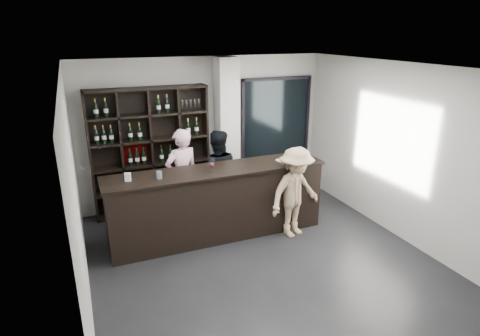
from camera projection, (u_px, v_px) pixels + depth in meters
name	position (u px, v px, depth m)	size (l,w,h in m)	color
floor	(264.00, 263.00, 6.12)	(5.00, 5.50, 0.01)	black
wine_shelf	(151.00, 152.00, 7.54)	(2.20, 0.35, 2.40)	black
structural_column	(227.00, 132.00, 7.92)	(0.40, 0.40, 2.90)	silver
glass_panel	(276.00, 127.00, 8.57)	(1.60, 0.08, 2.10)	black
tasting_counter	(218.00, 203.00, 6.75)	(3.68, 0.76, 1.22)	black
taster_pink	(182.00, 177.00, 7.17)	(0.64, 0.42, 1.76)	#EAB0C3
taster_black	(217.00, 174.00, 7.42)	(0.81, 0.63, 1.67)	black
customer	(295.00, 192.00, 6.72)	(1.01, 0.58, 1.57)	tan
wine_glass	(212.00, 166.00, 6.39)	(0.08, 0.08, 0.18)	white
spit_cup	(159.00, 175.00, 6.12)	(0.09, 0.09, 0.11)	#A4B5C2
napkin_stack	(280.00, 160.00, 6.96)	(0.12, 0.12, 0.02)	white
card_stand	(128.00, 177.00, 6.00)	(0.09, 0.04, 0.13)	white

